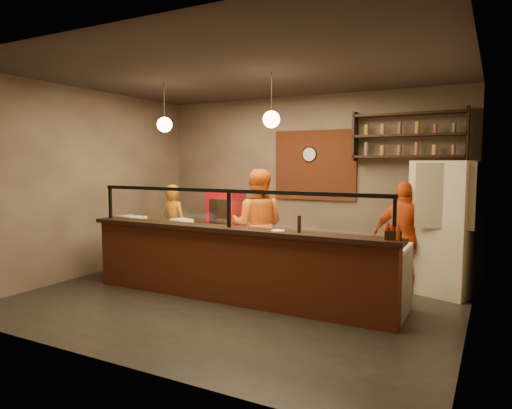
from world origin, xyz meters
The scene contains 29 objects.
floor centered at (0.00, 0.00, 0.00)m, with size 6.00×6.00×0.00m, color black.
ceiling centered at (0.00, 0.00, 3.20)m, with size 6.00×6.00×0.00m, color #352D29.
wall_back centered at (0.00, 2.50, 1.60)m, with size 6.00×6.00×0.00m, color #7B6C5A.
wall_left centered at (-3.00, 0.00, 1.60)m, with size 5.00×5.00×0.00m, color #7B6C5A.
wall_right centered at (3.00, 0.00, 1.60)m, with size 5.00×5.00×0.00m, color #7B6C5A.
wall_front centered at (0.00, -2.50, 1.60)m, with size 6.00×6.00×0.00m, color #7B6C5A.
brick_patch centered at (0.20, 2.47, 1.90)m, with size 1.60×0.04×1.30m, color brown.
service_counter centered at (0.00, -0.30, 0.50)m, with size 4.60×0.25×1.00m, color brown.
counter_ledge centered at (0.00, -0.30, 1.03)m, with size 4.70×0.37×0.06m, color black.
worktop_cabinet centered at (0.00, 0.20, 0.42)m, with size 4.60×0.75×0.85m, color gray.
worktop centered at (0.00, 0.20, 0.88)m, with size 4.60×0.75×0.05m, color silver.
sneeze_guard centered at (0.00, -0.30, 1.37)m, with size 4.50×0.05×0.52m.
wall_shelving centered at (1.90, 2.32, 2.40)m, with size 1.84×0.28×0.85m.
wall_clock centered at (0.10, 2.46, 2.10)m, with size 0.30×0.30×0.04m, color black.
pendant_left centered at (-1.50, 0.20, 2.55)m, with size 0.24×0.24×0.77m.
pendant_right centered at (0.40, 0.20, 2.55)m, with size 0.24×0.24×0.77m.
cook_left centered at (-2.05, 1.10, 0.77)m, with size 0.56×0.37×1.55m, color #C46F12.
cook_mid centered at (-0.21, 0.95, 0.92)m, with size 0.90×0.70×1.84m, color orange.
cook_right centered at (2.05, 1.39, 0.84)m, with size 0.98×0.41×1.68m, color #D94914.
fridge centered at (2.60, 1.60, 0.99)m, with size 0.82×0.77×1.97m, color beige.
red_cooler centered at (-1.57, 2.15, 0.69)m, with size 0.59×0.54×1.39m, color red.
pizza_dough centered at (0.64, 0.32, 0.91)m, with size 0.55×0.55×0.01m, color beige.
prep_tub_a centered at (-2.15, 0.23, 0.97)m, with size 0.27×0.21×0.13m, color silver.
prep_tub_b centered at (-1.16, 0.15, 0.98)m, with size 0.31×0.25×0.16m, color white.
prep_tub_c centered at (-2.15, 0.04, 0.98)m, with size 0.33×0.26×0.17m, color silver.
rolling_pin centered at (-1.49, 0.18, 0.93)m, with size 0.06×0.06×0.34m, color gold.
condiment_caddy centered at (2.20, -0.27, 1.11)m, with size 0.19×0.15×0.11m, color black.
pepper_mill centered at (1.04, -0.29, 1.17)m, with size 0.05×0.05×0.22m, color black.
small_plate centered at (0.75, -0.32, 1.07)m, with size 0.17×0.17×0.01m, color white.
Camera 1 is at (3.24, -5.62, 1.94)m, focal length 32.00 mm.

